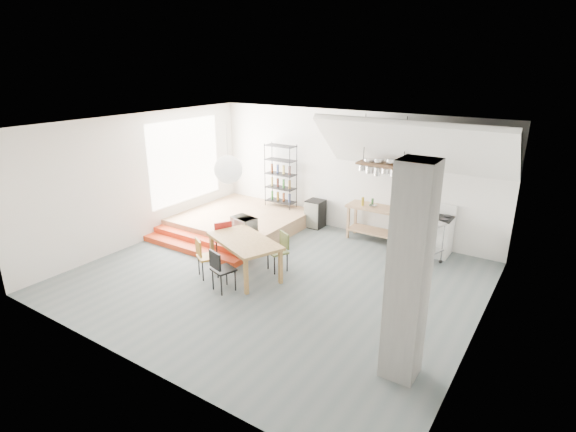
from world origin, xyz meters
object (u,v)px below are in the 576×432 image
Objects in this scene: rolling_cart at (420,234)px; mini_fridge at (315,214)px; dining_table at (244,244)px; stove at (438,235)px.

mini_fridge is (-3.09, 0.58, -0.24)m from rolling_cart.
dining_table is at bearing -86.14° from mini_fridge.
stove reaches higher than mini_fridge.
dining_table is at bearing -115.09° from rolling_cart.
mini_fridge is at bearing 179.25° from stove.
rolling_cart is (-0.26, -0.54, 0.15)m from stove.
stove is 3.35m from mini_fridge.
rolling_cart is 1.43× the size of mini_fridge.
dining_table is 4.02m from rolling_cart.
stove is 0.61× the size of dining_table.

